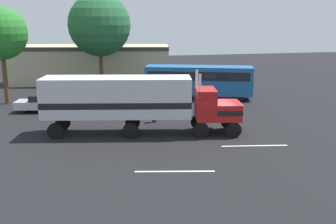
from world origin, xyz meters
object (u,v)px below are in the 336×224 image
object	(u,v)px
parked_car	(42,103)
tree_center	(1,34)
parked_bus	(199,79)
tree_left	(100,25)
semi_truck	(133,100)
person_bystander	(154,112)

from	to	relation	value
parked_car	tree_center	xyz separation A→B (m)	(-3.64, 4.34, 5.99)
parked_bus	parked_car	distance (m)	15.78
parked_car	tree_left	distance (m)	12.36
tree_left	tree_center	distance (m)	10.45
parked_bus	tree_center	xyz separation A→B (m)	(-19.18, 1.87, 4.73)
parked_car	tree_center	distance (m)	8.24
parked_car	tree_left	size ratio (longest dim) A/B	0.43
semi_truck	tree_center	bearing A→B (deg)	129.96
parked_bus	tree_center	world-z (taller)	tree_center
semi_truck	parked_bus	bearing A→B (deg)	52.57
tree_center	tree_left	bearing A→B (deg)	23.95
parked_bus	tree_center	size ratio (longest dim) A/B	1.20
semi_truck	parked_bus	distance (m)	13.84
parked_car	tree_center	size ratio (longest dim) A/B	0.50
person_bystander	parked_bus	xyz separation A→B (m)	(6.34, 8.28, 1.17)
semi_truck	person_bystander	bearing A→B (deg)	52.54
semi_truck	tree_left	distance (m)	17.84
parked_bus	tree_left	bearing A→B (deg)	147.72
tree_center	person_bystander	bearing A→B (deg)	-38.32
tree_left	tree_center	xyz separation A→B (m)	(-9.52, -4.23, -0.72)
person_bystander	parked_car	distance (m)	10.89
semi_truck	tree_center	distance (m)	17.31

